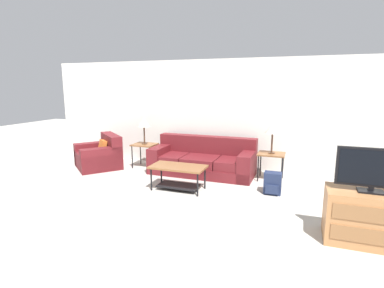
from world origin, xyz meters
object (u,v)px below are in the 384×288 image
(side_table_left, at_px, (145,146))
(backpack, at_px, (273,183))
(couch, at_px, (203,161))
(television, at_px, (373,169))
(table_lamp_left, at_px, (144,123))
(table_lamp_right, at_px, (273,129))
(tv_console, at_px, (367,218))
(side_table_right, at_px, (271,156))
(armchair, at_px, (100,156))
(coffee_table, at_px, (178,172))

(side_table_left, distance_m, backpack, 3.27)
(couch, relative_size, television, 2.79)
(table_lamp_left, relative_size, table_lamp_right, 1.00)
(backpack, bearing_deg, side_table_left, 164.69)
(table_lamp_left, distance_m, tv_console, 5.04)
(television, bearing_deg, table_lamp_right, 121.68)
(television, bearing_deg, side_table_right, 121.68)
(side_table_right, bearing_deg, armchair, -174.49)
(coffee_table, xyz_separation_m, television, (3.02, -1.03, 0.63))
(side_table_right, bearing_deg, backpack, -82.13)
(table_lamp_left, bearing_deg, television, -27.20)
(table_lamp_right, relative_size, television, 0.77)
(side_table_right, xyz_separation_m, tv_console, (1.40, -2.28, -0.18))
(table_lamp_left, bearing_deg, side_table_left, -104.04)
(table_lamp_left, bearing_deg, tv_console, -27.21)
(table_lamp_right, height_order, tv_console, table_lamp_right)
(side_table_right, xyz_separation_m, table_lamp_right, (-0.00, 0.00, 0.58))
(coffee_table, xyz_separation_m, tv_console, (3.02, -1.03, -0.01))
(side_table_left, height_order, television, television)
(table_lamp_left, height_order, backpack, table_lamp_left)
(coffee_table, height_order, tv_console, tv_console)
(coffee_table, xyz_separation_m, side_table_right, (1.62, 1.25, 0.17))
(table_lamp_right, relative_size, tv_console, 0.64)
(tv_console, bearing_deg, backpack, 132.23)
(side_table_right, distance_m, table_lamp_right, 0.58)
(television, distance_m, backpack, 2.06)
(couch, xyz_separation_m, television, (2.91, -2.25, 0.69))
(table_lamp_right, bearing_deg, table_lamp_left, 180.00)
(armchair, xyz_separation_m, table_lamp_right, (4.06, 0.39, 0.81))
(side_table_left, bearing_deg, couch, -1.12)
(table_lamp_left, bearing_deg, side_table_right, -0.00)
(table_lamp_left, bearing_deg, coffee_table, -41.57)
(coffee_table, bearing_deg, table_lamp_left, 138.43)
(table_lamp_left, bearing_deg, armchair, -159.29)
(coffee_table, bearing_deg, side_table_left, 138.43)
(backpack, bearing_deg, tv_console, -47.77)
(tv_console, bearing_deg, coffee_table, 161.18)
(couch, relative_size, table_lamp_left, 3.62)
(backpack, bearing_deg, coffee_table, -167.45)
(table_lamp_right, bearing_deg, side_table_right, -75.96)
(tv_console, xyz_separation_m, television, (0.00, 0.00, 0.64))
(coffee_table, distance_m, side_table_left, 1.89)
(armchair, bearing_deg, backpack, -6.40)
(tv_console, bearing_deg, armchair, 160.97)
(side_table_left, relative_size, table_lamp_right, 0.90)
(side_table_right, bearing_deg, coffee_table, -142.37)
(couch, height_order, backpack, couch)
(couch, relative_size, coffee_table, 2.22)
(armchair, relative_size, television, 1.69)
(coffee_table, height_order, table_lamp_right, table_lamp_right)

